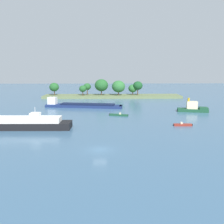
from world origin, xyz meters
name	(u,v)px	position (x,y,z in m)	size (l,w,h in m)	color
ground_plane	(100,150)	(0.00, 0.00, 0.00)	(400.00, 400.00, 0.00)	#3D607F
treeline_island	(109,92)	(3.15, 83.84, 3.10)	(70.67, 11.93, 9.51)	#66754C
cargo_barge	(81,105)	(-8.40, 51.95, 0.85)	(30.45, 10.00, 5.58)	navy
small_motorboat	(183,125)	(21.77, 19.26, 0.29)	(5.06, 1.44, 1.03)	maroon
tugboat	(193,108)	(32.15, 40.95, 1.22)	(10.93, 5.87, 4.84)	#19472D
white_riverboat	(24,123)	(-19.77, 17.27, 1.42)	(24.04, 5.61, 5.53)	black
fishing_skiff	(119,115)	(5.39, 33.95, 0.27)	(6.27, 3.23, 1.00)	#19472D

